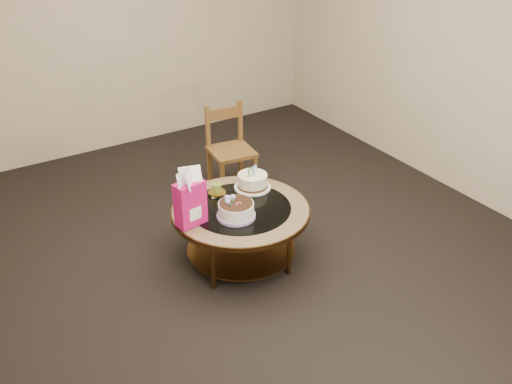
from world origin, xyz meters
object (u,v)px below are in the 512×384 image
cream_cake (253,181)px  gift_bag (190,198)px  coffee_table (241,217)px  decorated_cake (236,210)px  dining_chair (230,149)px

cream_cake → gift_bag: gift_bag is taller
coffee_table → cream_cake: size_ratio=3.58×
coffee_table → gift_bag: size_ratio=2.45×
decorated_cake → dining_chair: size_ratio=0.34×
coffee_table → dining_chair: dining_chair is taller
coffee_table → dining_chair: size_ratio=1.27×
cream_cake → dining_chair: bearing=51.3°
coffee_table → gift_bag: gift_bag is taller
cream_cake → coffee_table: bearing=-159.5°
decorated_cake → cream_cake: cream_cake is taller
gift_bag → dining_chair: (0.88, 1.00, -0.26)m
decorated_cake → gift_bag: bearing=163.3°
gift_bag → dining_chair: 1.36m
coffee_table → gift_bag: (-0.40, -0.00, 0.29)m
coffee_table → dining_chair: bearing=64.3°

